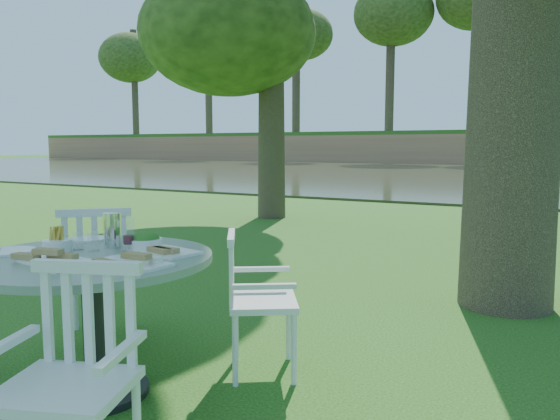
{
  "coord_description": "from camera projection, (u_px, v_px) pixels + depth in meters",
  "views": [
    {
      "loc": [
        2.11,
        -3.58,
        1.36
      ],
      "look_at": [
        0.0,
        0.2,
        0.85
      ],
      "focal_mm": 35.0,
      "sensor_mm": 36.0,
      "label": 1
    }
  ],
  "objects": [
    {
      "name": "river",
      "position": [
        530.0,
        176.0,
        24.22
      ],
      "size": [
        100.0,
        28.0,
        0.12
      ],
      "primitive_type": "cube",
      "color": "#2E321D",
      "rests_on": "ground"
    },
    {
      "name": "tableware",
      "position": [
        104.0,
        246.0,
        2.97
      ],
      "size": [
        1.16,
        0.85,
        0.2
      ],
      "color": "white",
      "rests_on": "table"
    },
    {
      "name": "table",
      "position": [
        92.0,
        286.0,
        2.93
      ],
      "size": [
        1.28,
        1.28,
        0.78
      ],
      "color": "black",
      "rests_on": "ground"
    },
    {
      "name": "chair_nw",
      "position": [
        98.0,
        264.0,
        3.76
      ],
      "size": [
        0.65,
        0.65,
        0.94
      ],
      "rotation": [
        0.0,
        0.0,
        -2.43
      ],
      "color": "white",
      "rests_on": "ground"
    },
    {
      "name": "chair_se",
      "position": [
        77.0,
        363.0,
        2.1
      ],
      "size": [
        0.58,
        0.56,
        0.9
      ],
      "rotation": [
        0.0,
        0.0,
        0.36
      ],
      "color": "white",
      "rests_on": "ground"
    },
    {
      "name": "chair_ne",
      "position": [
        249.0,
        292.0,
        3.24
      ],
      "size": [
        0.57,
        0.58,
        0.85
      ],
      "rotation": [
        0.0,
        0.0,
        -4.13
      ],
      "color": "white",
      "rests_on": "ground"
    },
    {
      "name": "ground",
      "position": [
        268.0,
        320.0,
        4.29
      ],
      "size": [
        140.0,
        140.0,
        0.0
      ],
      "primitive_type": "plane",
      "color": "#16440E",
      "rests_on": "ground"
    }
  ]
}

